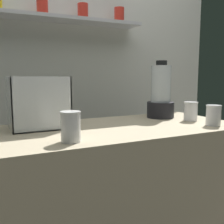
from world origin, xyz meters
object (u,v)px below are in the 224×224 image
carrot_display_bin (38,112)px  juice_cup_carrot_middle (213,116)px  blender_pitcher (161,95)px  juice_cup_beet_far_left (71,129)px  juice_cup_mango_left (191,113)px

carrot_display_bin → juice_cup_carrot_middle: bearing=-22.1°
carrot_display_bin → juice_cup_carrot_middle: carrot_display_bin is taller
blender_pitcher → juice_cup_carrot_middle: 0.38m
carrot_display_bin → juice_cup_beet_far_left: size_ratio=2.27×
carrot_display_bin → blender_pitcher: 0.77m
carrot_display_bin → juice_cup_beet_far_left: (0.06, -0.36, -0.03)m
carrot_display_bin → juice_cup_mango_left: size_ratio=2.54×
blender_pitcher → juice_cup_carrot_middle: size_ratio=3.26×
blender_pitcher → carrot_display_bin: bearing=-180.0°
juice_cup_mango_left → juice_cup_beet_far_left: bearing=-167.1°
blender_pitcher → juice_cup_beet_far_left: (-0.71, -0.36, -0.09)m
juice_cup_carrot_middle → carrot_display_bin: bearing=157.9°
carrot_display_bin → juice_cup_beet_far_left: 0.37m
carrot_display_bin → blender_pitcher: bearing=0.0°
blender_pitcher → juice_cup_mango_left: 0.22m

